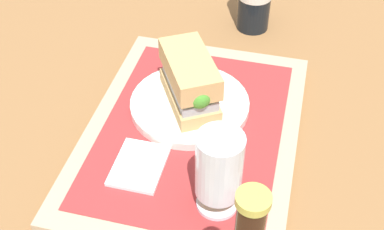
# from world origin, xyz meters

# --- Properties ---
(ground_plane) EXTENTS (3.00, 3.00, 0.00)m
(ground_plane) POSITION_xyz_m (0.00, 0.00, 0.00)
(ground_plane) COLOR olive
(tray) EXTENTS (0.44, 0.32, 0.02)m
(tray) POSITION_xyz_m (0.00, 0.00, 0.01)
(tray) COLOR tan
(tray) RESTS_ON ground_plane
(placemat) EXTENTS (0.38, 0.27, 0.00)m
(placemat) POSITION_xyz_m (0.00, 0.00, 0.02)
(placemat) COLOR #9E2D2D
(placemat) RESTS_ON tray
(plate) EXTENTS (0.19, 0.19, 0.01)m
(plate) POSITION_xyz_m (-0.05, -0.02, 0.03)
(plate) COLOR silver
(plate) RESTS_ON placemat
(sandwich) EXTENTS (0.14, 0.12, 0.08)m
(sandwich) POSITION_xyz_m (-0.04, -0.01, 0.08)
(sandwich) COLOR tan
(sandwich) RESTS_ON plate
(beer_glass) EXTENTS (0.06, 0.06, 0.12)m
(beer_glass) POSITION_xyz_m (0.13, 0.07, 0.09)
(beer_glass) COLOR silver
(beer_glass) RESTS_ON placemat
(napkin_folded) EXTENTS (0.09, 0.07, 0.01)m
(napkin_folded) POSITION_xyz_m (0.09, -0.05, 0.02)
(napkin_folded) COLOR white
(napkin_folded) RESTS_ON placemat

